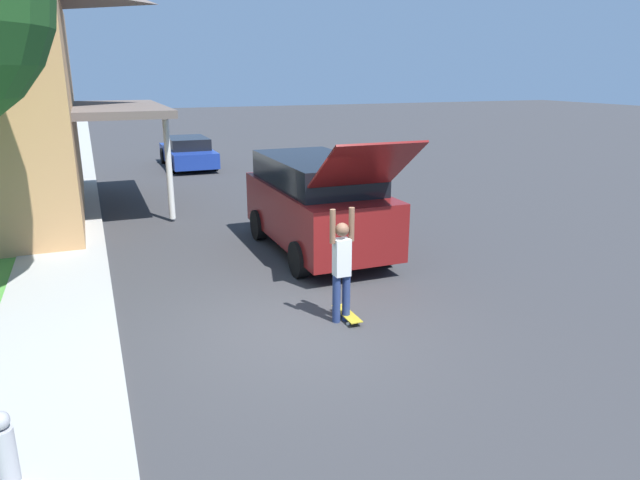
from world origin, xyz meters
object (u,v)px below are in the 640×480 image
at_px(car_down_street, 188,152).
at_px(fire_hydrant, 5,449).
at_px(suv_parked, 317,202).
at_px(skateboarder, 342,265).
at_px(skateboard, 347,314).

relative_size(car_down_street, fire_hydrant, 6.08).
bearing_deg(suv_parked, skateboarder, -105.76).
bearing_deg(skateboard, skateboarder, -160.53).
bearing_deg(fire_hydrant, car_down_street, 75.67).
bearing_deg(fire_hydrant, skateboarder, 27.59).
xyz_separation_m(suv_parked, fire_hydrant, (-5.56, -6.02, -0.66)).
xyz_separation_m(skateboarder, skateboard, (0.12, 0.04, -0.88)).
distance_m(car_down_street, fire_hydrant, 19.80).
bearing_deg(suv_parked, car_down_street, 92.90).
relative_size(skateboarder, fire_hydrant, 2.48).
distance_m(skateboarder, skateboard, 0.89).
bearing_deg(car_down_street, skateboarder, -91.25).
relative_size(skateboarder, skateboard, 2.38).
bearing_deg(suv_parked, skateboard, -104.13).
bearing_deg(skateboard, car_down_street, 89.17).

